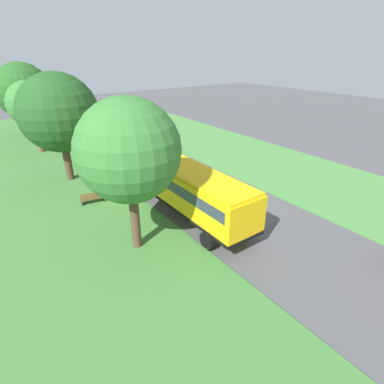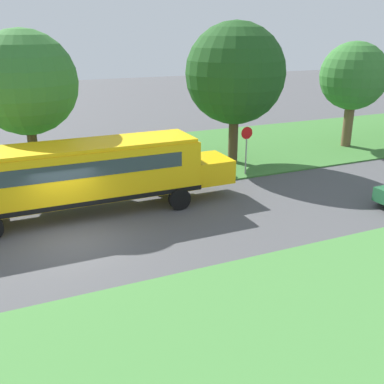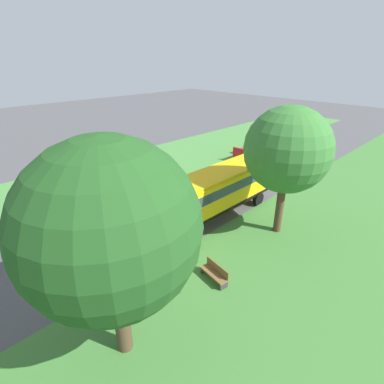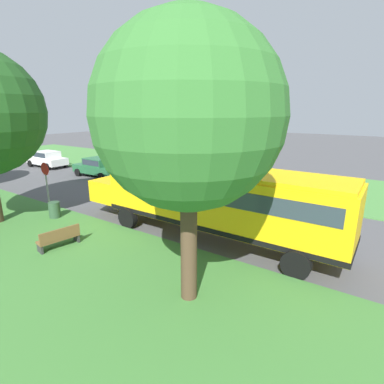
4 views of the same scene
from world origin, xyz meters
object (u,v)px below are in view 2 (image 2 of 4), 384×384
oak_tree_roadside_mid (235,74)px  school_bus (84,172)px  stop_sign (246,145)px  oak_tree_far_end (356,77)px  trash_bin (221,168)px  park_bench (152,165)px  oak_tree_beside_bus (27,81)px

oak_tree_roadside_mid → school_bus: bearing=-65.7°
school_bus → stop_sign: bearing=102.2°
oak_tree_far_end → trash_bin: 12.16m
oak_tree_roadside_mid → park_bench: (0.00, -5.20, -4.80)m
oak_tree_far_end → park_bench: size_ratio=4.24×
oak_tree_beside_bus → trash_bin: oak_tree_beside_bus is taller
oak_tree_beside_bus → oak_tree_far_end: (-0.52, 20.68, -0.68)m
oak_tree_far_end → trash_bin: (2.24, -11.16, -4.29)m
oak_tree_beside_bus → trash_bin: 10.87m
school_bus → oak_tree_far_end: 19.87m
oak_tree_roadside_mid → trash_bin: 5.50m
stop_sign → trash_bin: (-0.51, -1.30, -1.29)m
school_bus → oak_tree_beside_bus: (-4.22, -1.59, 3.49)m
stop_sign → trash_bin: bearing=-111.4°
oak_tree_roadside_mid → oak_tree_far_end: 9.36m
oak_tree_far_end → trash_bin: bearing=-78.6°
park_bench → trash_bin: park_bench is taller
oak_tree_far_end → stop_sign: bearing=-74.4°
stop_sign → oak_tree_beside_bus: bearing=-101.6°
school_bus → trash_bin: (-2.50, 7.93, -1.47)m
trash_bin → school_bus: bearing=-72.5°
stop_sign → park_bench: stop_sign is taller
oak_tree_beside_bus → oak_tree_far_end: 20.69m
school_bus → oak_tree_roadside_mid: size_ratio=1.51×
oak_tree_beside_bus → school_bus: bearing=20.6°
oak_tree_beside_bus → oak_tree_far_end: oak_tree_beside_bus is taller
oak_tree_beside_bus → park_bench: (-0.19, 6.13, -4.94)m
oak_tree_roadside_mid → oak_tree_far_end: oak_tree_roadside_mid is taller
trash_bin → park_bench: bearing=-119.4°
oak_tree_roadside_mid → oak_tree_far_end: size_ratio=1.17×
stop_sign → trash_bin: 1.90m
park_bench → stop_sign: bearing=62.7°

